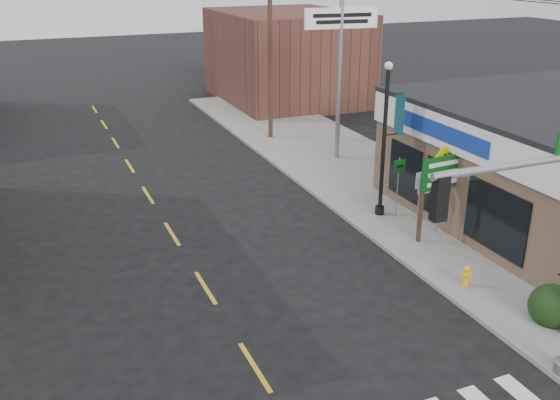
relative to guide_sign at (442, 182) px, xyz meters
name	(u,v)px	position (x,y,z in m)	size (l,w,h in m)	color
sidewalk_right	(384,187)	(1.04, 5.00, -2.04)	(6.00, 38.00, 0.13)	slate
center_line	(205,287)	(-7.96, 0.00, -2.10)	(0.12, 56.00, 0.01)	gold
bldg_distant_right	(286,56)	(4.04, 22.00, 0.70)	(8.00, 10.00, 5.60)	#522E25
guide_sign	(442,182)	(0.00, 0.00, 0.00)	(1.76, 0.14, 3.07)	#412B1E
fire_hydrant	(467,275)	(-1.18, -2.96, -1.63)	(0.20, 0.20, 0.63)	gold
ped_crossing_sign	(441,174)	(0.24, 0.40, 0.11)	(1.20, 0.08, 3.08)	gray
lamp_post	(386,129)	(-0.61, 2.52, 1.20)	(0.71, 0.56, 5.46)	black
dance_center_sign	(341,42)	(1.04, 9.13, 3.26)	(3.28, 0.21, 6.97)	gray
bare_tree	(547,154)	(1.46, -2.63, 1.52)	(2.22, 2.22, 4.44)	black
shrub_front	(551,306)	(-0.38, -5.29, -1.54)	(1.15, 1.15, 0.86)	#1B3116
shrub_back	(492,203)	(3.04, 0.93, -1.55)	(1.12, 1.12, 0.84)	black
utility_pole_far	(270,50)	(-0.46, 13.58, 2.45)	(1.50, 0.23, 8.63)	#3D2718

